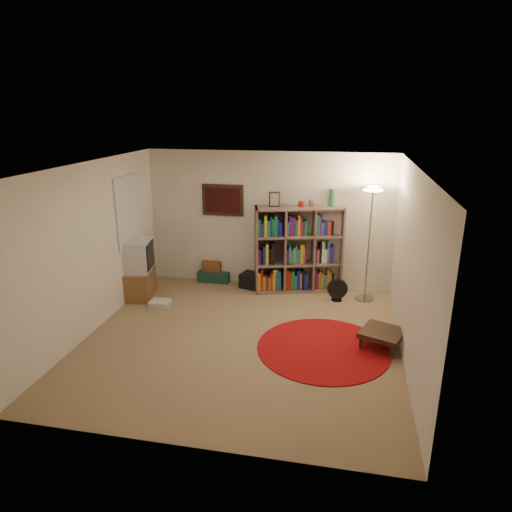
{
  "coord_description": "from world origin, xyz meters",
  "views": [
    {
      "loc": [
        1.37,
        -5.78,
        3.23
      ],
      "look_at": [
        0.1,
        0.6,
        1.1
      ],
      "focal_mm": 32.0,
      "sensor_mm": 36.0,
      "label": 1
    }
  ],
  "objects": [
    {
      "name": "side_table",
      "position": [
        1.99,
        0.19,
        0.21
      ],
      "size": [
        0.71,
        0.71,
        0.25
      ],
      "rotation": [
        0.0,
        0.0,
        -0.38
      ],
      "color": "black",
      "rests_on": "ground"
    },
    {
      "name": "tv_stand",
      "position": [
        -2.15,
        1.21,
        0.5
      ],
      "size": [
        0.62,
        0.8,
        1.04
      ],
      "rotation": [
        0.0,
        0.0,
        0.19
      ],
      "color": "brown",
      "rests_on": "ground"
    },
    {
      "name": "floor_fan",
      "position": [
        1.32,
        1.71,
        0.2
      ],
      "size": [
        0.35,
        0.23,
        0.4
      ],
      "rotation": [
        0.0,
        0.0,
        0.26
      ],
      "color": "black",
      "rests_on": "ground"
    },
    {
      "name": "red_rug",
      "position": [
        1.19,
        -0.03,
        0.01
      ],
      "size": [
        1.86,
        1.86,
        0.02
      ],
      "color": "maroon",
      "rests_on": "ground"
    },
    {
      "name": "dvd_box",
      "position": [
        -1.62,
        0.87,
        0.05
      ],
      "size": [
        0.32,
        0.27,
        0.11
      ],
      "rotation": [
        0.0,
        0.0,
        0.02
      ],
      "color": "silver",
      "rests_on": "ground"
    },
    {
      "name": "bookshelf",
      "position": [
        0.56,
        2.11,
        0.76
      ],
      "size": [
        1.62,
        0.85,
        1.87
      ],
      "rotation": [
        0.0,
        0.0,
        0.27
      ],
      "color": "brown",
      "rests_on": "ground"
    },
    {
      "name": "room",
      "position": [
        -0.05,
        0.05,
        1.26
      ],
      "size": [
        4.54,
        4.54,
        2.54
      ],
      "color": "#876E4F",
      "rests_on": "ground"
    },
    {
      "name": "floor_lamp",
      "position": [
        1.8,
        1.86,
        1.67
      ],
      "size": [
        0.45,
        0.45,
        2.01
      ],
      "rotation": [
        0.0,
        0.0,
        -0.19
      ],
      "color": "#9B999D",
      "rests_on": "ground"
    },
    {
      "name": "paper_towel",
      "position": [
        -0.16,
        2.09,
        0.13
      ],
      "size": [
        0.14,
        0.14,
        0.26
      ],
      "rotation": [
        0.0,
        0.0,
        -0.16
      ],
      "color": "white",
      "rests_on": "ground"
    },
    {
      "name": "wicker_basket",
      "position": [
        -1.1,
        2.27,
        0.3
      ],
      "size": [
        0.37,
        0.27,
        0.21
      ],
      "rotation": [
        0.0,
        0.0,
        0.01
      ],
      "color": "brown",
      "rests_on": "suitcase"
    },
    {
      "name": "duffel_bag",
      "position": [
        -0.27,
        2.03,
        0.14
      ],
      "size": [
        0.46,
        0.42,
        0.27
      ],
      "rotation": [
        0.0,
        0.0,
        -0.27
      ],
      "color": "black",
      "rests_on": "ground"
    },
    {
      "name": "suitcase",
      "position": [
        -1.05,
        2.26,
        0.1
      ],
      "size": [
        0.61,
        0.4,
        0.2
      ],
      "rotation": [
        0.0,
        0.0,
        0.0
      ],
      "color": "#153A2D",
      "rests_on": "ground"
    }
  ]
}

